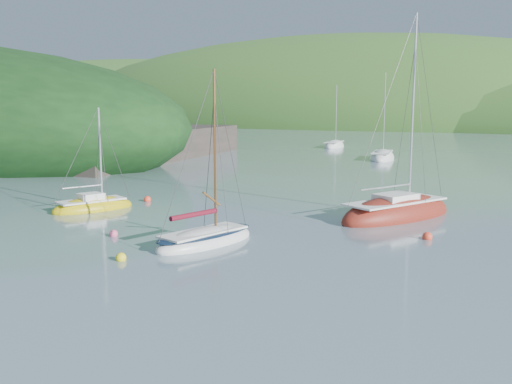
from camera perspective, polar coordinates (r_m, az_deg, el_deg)
The scene contains 8 objects.
ground at distance 25.29m, azimuth -12.32°, elevation -6.47°, with size 700.00×700.00×0.00m, color slate.
shoreline_hills at distance 192.29m, azimuth 22.24°, elevation 6.25°, with size 690.00×135.00×56.00m.
daysailer_white at distance 27.21m, azimuth -5.10°, elevation -4.77°, with size 3.31×6.02×8.76m.
sloop_red at distance 34.16m, azimuth 13.91°, elevation -2.14°, with size 6.16×9.00×12.64m.
sailboat_yellow at distance 37.08m, azimuth -15.99°, elevation -1.47°, with size 3.77×5.63×6.95m.
distant_sloop_a at distance 69.44m, azimuth 12.50°, elevation 3.36°, with size 4.32×8.17×11.08m.
distant_sloop_c at distance 87.49m, azimuth 7.83°, elevation 4.57°, with size 3.59×7.41×10.14m.
mooring_buoys at distance 30.51m, azimuth -4.53°, elevation -3.43°, with size 19.66×12.45×0.49m.
Camera 1 is at (16.54, -17.96, 6.60)m, focal length 40.00 mm.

